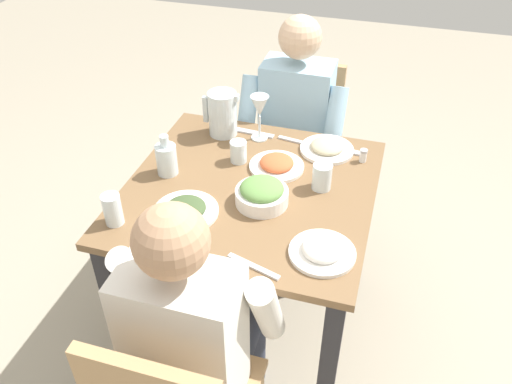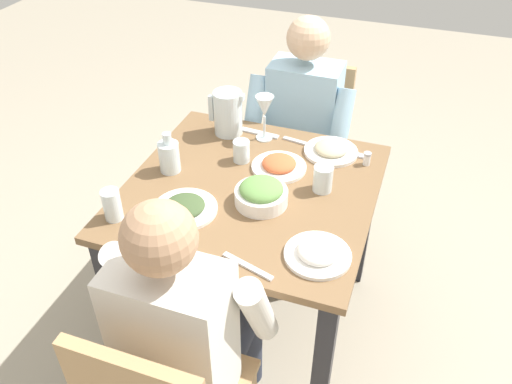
# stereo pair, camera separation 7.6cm
# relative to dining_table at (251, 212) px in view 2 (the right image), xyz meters

# --- Properties ---
(ground_plane) EXTENTS (8.00, 8.00, 0.00)m
(ground_plane) POSITION_rel_dining_table_xyz_m (0.00, 0.00, -0.61)
(ground_plane) COLOR #9E937F
(dining_table) EXTENTS (0.91, 0.91, 0.74)m
(dining_table) POSITION_rel_dining_table_xyz_m (0.00, 0.00, 0.00)
(dining_table) COLOR brown
(dining_table) RESTS_ON ground_plane
(chair_near) EXTENTS (0.40, 0.40, 0.87)m
(chair_near) POSITION_rel_dining_table_xyz_m (-0.02, -0.78, -0.13)
(chair_near) COLOR tan
(chair_near) RESTS_ON ground_plane
(diner_near) EXTENTS (0.48, 0.53, 1.16)m
(diner_near) POSITION_rel_dining_table_xyz_m (-0.02, -0.58, 0.02)
(diner_near) COLOR #9EC6E0
(diner_near) RESTS_ON ground_plane
(diner_far) EXTENTS (0.48, 0.53, 1.16)m
(diner_far) POSITION_rel_dining_table_xyz_m (-0.01, 0.58, 0.02)
(diner_far) COLOR silver
(diner_far) RESTS_ON ground_plane
(water_pitcher) EXTENTS (0.16, 0.12, 0.19)m
(water_pitcher) POSITION_rel_dining_table_xyz_m (0.22, -0.34, 0.22)
(water_pitcher) COLOR silver
(water_pitcher) RESTS_ON dining_table
(salad_bowl) EXTENTS (0.19, 0.19, 0.09)m
(salad_bowl) POSITION_rel_dining_table_xyz_m (-0.07, 0.07, 0.16)
(salad_bowl) COLOR white
(salad_bowl) RESTS_ON dining_table
(plate_beans) EXTENTS (0.22, 0.22, 0.04)m
(plate_beans) POSITION_rel_dining_table_xyz_m (-0.23, -0.32, 0.14)
(plate_beans) COLOR white
(plate_beans) RESTS_ON dining_table
(plate_dolmas) EXTENTS (0.23, 0.23, 0.04)m
(plate_dolmas) POSITION_rel_dining_table_xyz_m (0.17, 0.20, 0.14)
(plate_dolmas) COLOR white
(plate_dolmas) RESTS_ON dining_table
(plate_yoghurt) EXTENTS (0.21, 0.21, 0.05)m
(plate_yoghurt) POSITION_rel_dining_table_xyz_m (-0.32, 0.27, 0.14)
(plate_yoghurt) COLOR white
(plate_yoghurt) RESTS_ON dining_table
(plate_rice_curry) EXTENTS (0.21, 0.21, 0.05)m
(plate_rice_curry) POSITION_rel_dining_table_xyz_m (-0.06, -0.15, 0.14)
(plate_rice_curry) COLOR white
(plate_rice_curry) RESTS_ON dining_table
(water_glass_far_left) EXTENTS (0.07, 0.07, 0.09)m
(water_glass_far_left) POSITION_rel_dining_table_xyz_m (0.09, -0.15, 0.17)
(water_glass_far_left) COLOR silver
(water_glass_far_left) RESTS_ON dining_table
(water_glass_center) EXTENTS (0.07, 0.07, 0.10)m
(water_glass_center) POSITION_rel_dining_table_xyz_m (-0.25, -0.07, 0.17)
(water_glass_center) COLOR silver
(water_glass_center) RESTS_ON dining_table
(water_glass_far_right) EXTENTS (0.06, 0.06, 0.11)m
(water_glass_far_right) POSITION_rel_dining_table_xyz_m (0.38, 0.32, 0.18)
(water_glass_far_right) COLOR silver
(water_glass_far_right) RESTS_ON dining_table
(wine_glass) EXTENTS (0.08, 0.08, 0.20)m
(wine_glass) POSITION_rel_dining_table_xyz_m (0.06, -0.34, 0.26)
(wine_glass) COLOR silver
(wine_glass) RESTS_ON dining_table
(oil_carafe) EXTENTS (0.08, 0.08, 0.16)m
(oil_carafe) POSITION_rel_dining_table_xyz_m (0.33, 0.00, 0.18)
(oil_carafe) COLOR silver
(oil_carafe) RESTS_ON dining_table
(salt_shaker) EXTENTS (0.03, 0.03, 0.05)m
(salt_shaker) POSITION_rel_dining_table_xyz_m (-0.38, -0.29, 0.15)
(salt_shaker) COLOR white
(salt_shaker) RESTS_ON dining_table
(fork_near) EXTENTS (0.17, 0.04, 0.01)m
(fork_near) POSITION_rel_dining_table_xyz_m (0.09, -0.37, 0.13)
(fork_near) COLOR silver
(fork_near) RESTS_ON dining_table
(knife_near) EXTENTS (0.19, 0.05, 0.01)m
(knife_near) POSITION_rel_dining_table_xyz_m (-0.11, -0.35, 0.13)
(knife_near) COLOR silver
(knife_near) RESTS_ON dining_table
(fork_far) EXTENTS (0.17, 0.04, 0.01)m
(fork_far) POSITION_rel_dining_table_xyz_m (-0.30, -0.34, 0.13)
(fork_far) COLOR silver
(fork_far) RESTS_ON dining_table
(knife_far) EXTENTS (0.18, 0.07, 0.01)m
(knife_far) POSITION_rel_dining_table_xyz_m (-0.13, 0.39, 0.13)
(knife_far) COLOR silver
(knife_far) RESTS_ON dining_table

